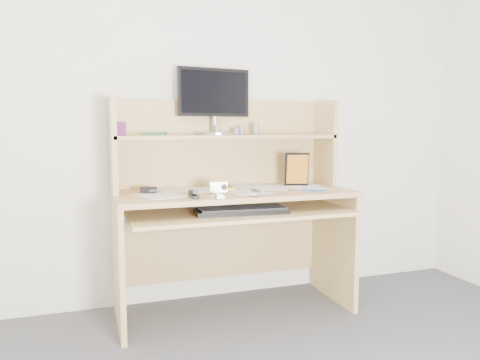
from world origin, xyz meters
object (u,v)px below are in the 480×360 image
object	(u,v)px
keyboard	(241,210)
tv_remote	(255,192)
monitor	(214,99)
desk	(230,198)
game_case	(297,169)

from	to	relation	value
keyboard	tv_remote	size ratio (longest dim) A/B	3.37
monitor	tv_remote	bearing A→B (deg)	-83.80
desk	monitor	size ratio (longest dim) A/B	2.92
keyboard	game_case	xyz separation A→B (m)	(0.46, 0.25, 0.20)
keyboard	monitor	bearing A→B (deg)	98.87
desk	keyboard	distance (m)	0.28
desk	game_case	size ratio (longest dim) A/B	6.58
game_case	tv_remote	bearing A→B (deg)	-129.67
desk	tv_remote	xyz separation A→B (m)	(0.06, -0.28, 0.07)
game_case	monitor	size ratio (longest dim) A/B	0.44
keyboard	desk	bearing A→B (deg)	89.99
keyboard	tv_remote	distance (m)	0.13
desk	keyboard	size ratio (longest dim) A/B	2.65
tv_remote	desk	bearing A→B (deg)	133.28
game_case	monitor	xyz separation A→B (m)	(-0.49, 0.18, 0.44)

